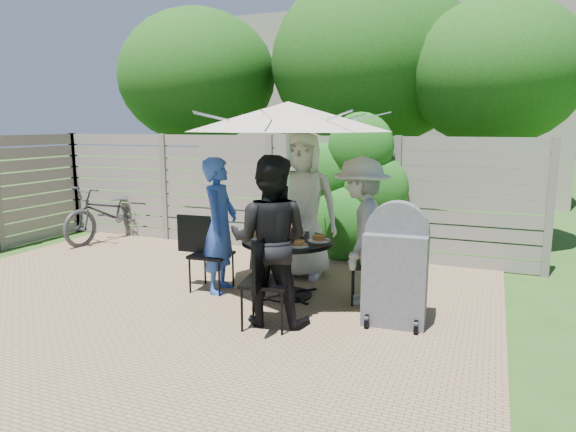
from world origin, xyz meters
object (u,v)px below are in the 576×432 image
at_px(bicycle, 110,213).
at_px(chair_left, 211,269).
at_px(chair_front, 266,300).
at_px(coffee_cup, 300,231).
at_px(glass_back, 285,229).
at_px(person_back, 302,206).
at_px(plate_extra, 298,244).
at_px(person_right, 361,231).
at_px(glass_front, 292,239).
at_px(chair_right, 372,279).
at_px(glass_right, 312,233).
at_px(patio_table, 288,257).
at_px(chair_back, 304,254).
at_px(plate_left, 258,236).
at_px(umbrella, 288,117).
at_px(bbq_grill, 396,269).
at_px(person_front, 270,241).
at_px(plate_right, 319,239).
at_px(person_left, 220,226).
at_px(plate_front, 281,244).
at_px(plate_back, 295,231).
at_px(syrup_jug, 284,232).

bearing_deg(bicycle, chair_left, -22.32).
relative_size(chair_front, coffee_cup, 7.97).
bearing_deg(glass_back, person_back, 88.60).
xyz_separation_m(plate_extra, glass_back, (-0.37, 0.51, 0.05)).
xyz_separation_m(person_right, glass_front, (-0.68, -0.37, -0.07)).
bearing_deg(chair_right, glass_right, -12.14).
bearing_deg(bicycle, patio_table, -14.18).
height_order(patio_table, bicycle, bicycle).
height_order(chair_back, chair_right, chair_back).
height_order(plate_left, glass_back, glass_back).
height_order(umbrella, chair_left, umbrella).
height_order(chair_left, chair_front, chair_front).
bearing_deg(chair_back, chair_right, 44.27).
bearing_deg(chair_front, glass_back, 4.01).
bearing_deg(bbq_grill, chair_right, 121.14).
xyz_separation_m(chair_front, person_front, (-0.02, 0.13, 0.57)).
bearing_deg(bicycle, glass_back, -11.84).
relative_size(plate_left, bicycle, 0.14).
bearing_deg(plate_right, person_left, -170.98).
height_order(person_left, plate_front, person_left).
distance_m(patio_table, person_front, 0.91).
height_order(person_back, chair_left, person_back).
xyz_separation_m(glass_front, bbq_grill, (1.16, -0.11, -0.19)).
bearing_deg(bbq_grill, plate_left, 166.15).
distance_m(plate_back, glass_back, 0.15).
bearing_deg(chair_front, bicycle, 48.10).
height_order(chair_left, syrup_jug, chair_left).
bearing_deg(person_right, patio_table, -90.00).
bearing_deg(coffee_cup, glass_back, 178.08).
bearing_deg(person_right, person_front, -45.00).
bearing_deg(glass_back, plate_front, -71.37).
xyz_separation_m(chair_back, person_front, (0.28, -1.77, 0.57)).
distance_m(umbrella, syrup_jug, 1.32).
height_order(chair_front, plate_front, chair_front).
distance_m(chair_right, coffee_cup, 1.01).
bearing_deg(chair_left, plate_back, 26.03).
height_order(plate_front, coffee_cup, coffee_cup).
bearing_deg(chair_right, patio_table, -3.71).
relative_size(glass_back, glass_right, 1.00).
bearing_deg(person_back, glass_right, -70.30).
height_order(person_front, bicycle, person_front).
bearing_deg(person_back, syrup_jug, -94.40).
bearing_deg(syrup_jug, person_back, 94.62).
xyz_separation_m(person_left, plate_front, (0.88, -0.23, -0.10)).
distance_m(umbrella, person_front, 1.48).
relative_size(plate_front, glass_right, 1.86).
height_order(glass_back, syrup_jug, syrup_jug).
bearing_deg(person_front, glass_right, -105.52).
distance_m(glass_front, bbq_grill, 1.18).
bearing_deg(bicycle, person_left, -20.98).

